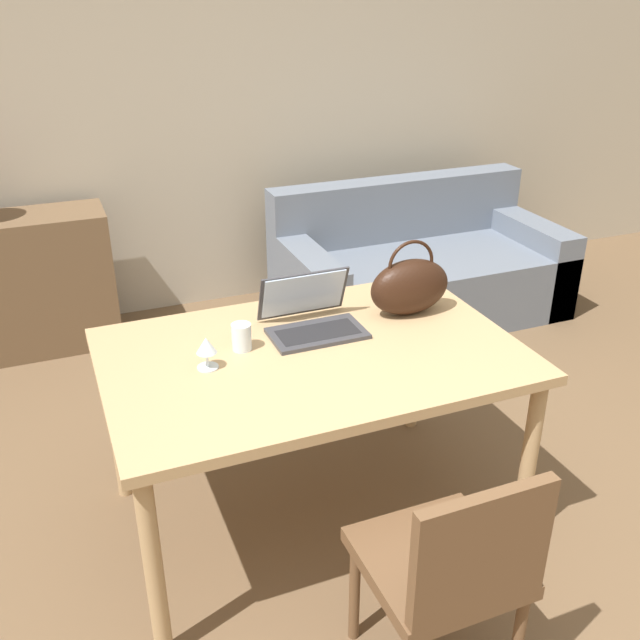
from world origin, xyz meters
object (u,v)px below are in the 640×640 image
Objects in this scene: chair at (452,565)px; handbag at (410,286)px; laptop at (311,314)px; wine_glass at (206,347)px; drinking_glass at (242,337)px; couch at (417,271)px.

chair is 2.48× the size of handbag.
chair is 1.10m from laptop.
handbag is at bearing 68.82° from chair.
chair is 1.07m from wine_glass.
drinking_glass is (-0.30, -0.07, -0.01)m from laptop.
laptop reaches higher than chair.
couch is 14.85× the size of wine_glass.
drinking_glass is 0.84× the size of wine_glass.
handbag is at bearing -121.26° from couch.
couch is at bearing 58.74° from handbag.
chair is 8.33× the size of drinking_glass.
handbag reaches higher than wine_glass.
wine_glass is (-0.48, 0.88, 0.37)m from chair.
drinking_glass is at bearing 108.42° from chair.
drinking_glass is (-1.60, -1.50, 0.55)m from couch.
laptop is 0.42m from handbag.
laptop is (-1.30, -1.43, 0.55)m from couch.
couch is at bearing 43.12° from drinking_glass.
handbag is (-0.88, -1.45, 0.62)m from couch.
couch is at bearing 47.70° from laptop.
drinking_glass is 0.72m from handbag.
couch is 2.26m from drinking_glass.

